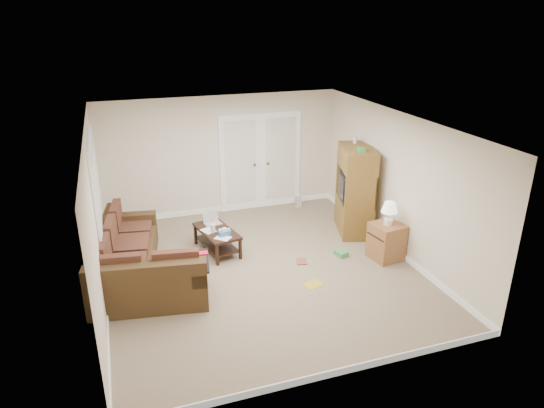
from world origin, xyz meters
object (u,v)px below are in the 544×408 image
object	(u,v)px
sectional_sofa	(136,265)
coffee_table	(217,239)
tv_armoire	(355,190)
side_cabinet	(387,239)

from	to	relation	value
sectional_sofa	coffee_table	world-z (taller)	sectional_sofa
tv_armoire	side_cabinet	bearing A→B (deg)	-73.52
sectional_sofa	tv_armoire	distance (m)	4.29
sectional_sofa	coffee_table	distance (m)	1.61
coffee_table	side_cabinet	distance (m)	3.01
sectional_sofa	tv_armoire	xyz separation A→B (m)	(4.21, 0.68, 0.54)
coffee_table	side_cabinet	bearing A→B (deg)	-36.30
tv_armoire	side_cabinet	distance (m)	1.32
coffee_table	tv_armoire	distance (m)	2.82
sectional_sofa	side_cabinet	world-z (taller)	side_cabinet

